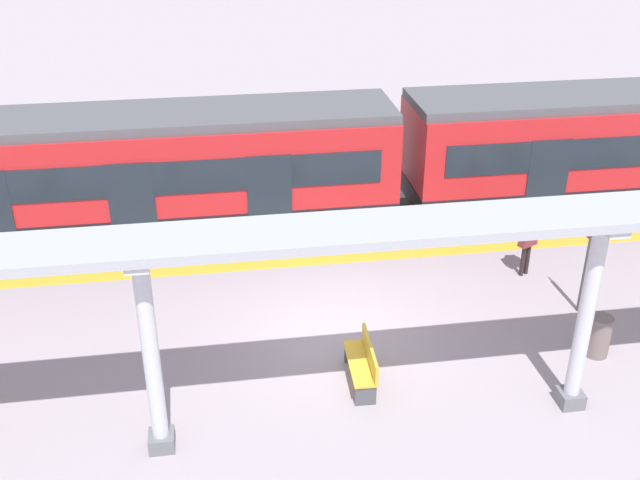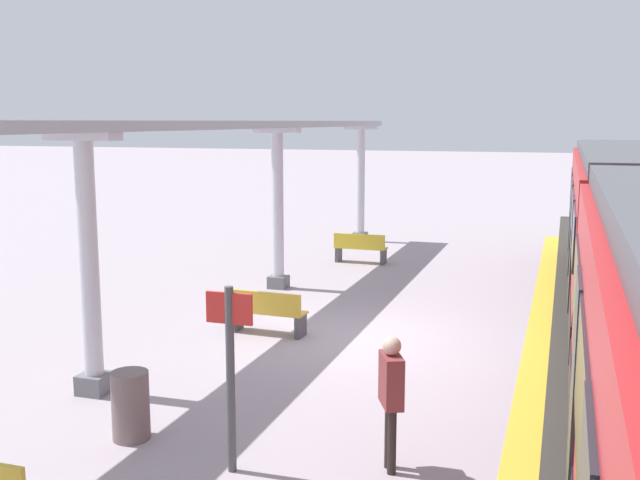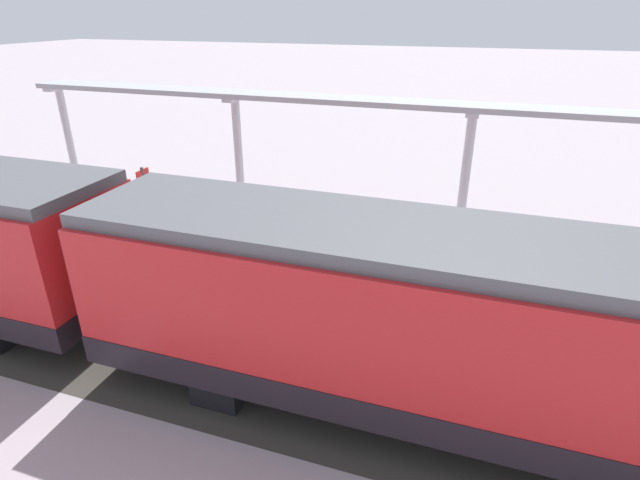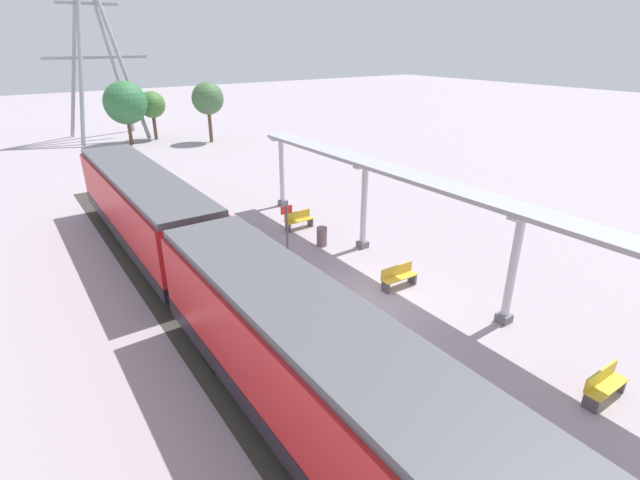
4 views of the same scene
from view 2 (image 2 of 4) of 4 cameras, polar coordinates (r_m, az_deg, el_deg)
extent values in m
plane|color=#A1949C|center=(13.97, 2.86, -7.64)|extent=(176.00, 176.00, 0.00)
cube|color=gold|center=(13.52, 16.23, -8.57)|extent=(0.45, 28.41, 0.01)
cube|color=red|center=(17.42, 23.10, 1.51)|extent=(2.60, 13.23, 2.60)
cube|color=black|center=(17.57, 22.89, -1.81)|extent=(2.63, 13.25, 0.55)
cube|color=#515156|center=(17.30, 23.39, 6.17)|extent=(2.39, 13.23, 0.24)
cube|color=#1E262D|center=(17.32, 18.84, 2.75)|extent=(0.03, 12.17, 0.84)
cube|color=#1E262D|center=(20.67, 18.70, 2.15)|extent=(0.04, 1.10, 2.00)
cube|color=#1E262D|center=(17.39, 18.72, 0.91)|extent=(0.04, 1.10, 2.00)
cube|color=#1E262D|center=(14.12, 18.76, -0.90)|extent=(0.04, 1.10, 2.00)
cube|color=black|center=(21.83, 21.97, -1.32)|extent=(2.21, 0.90, 0.64)
cube|color=#1E262D|center=(7.10, 18.95, -10.60)|extent=(0.04, 1.10, 2.00)
cube|color=slate|center=(25.21, 3.11, 0.27)|extent=(0.44, 0.44, 0.30)
cylinder|color=silver|center=(24.99, 3.15, 4.53)|extent=(0.28, 0.28, 3.46)
cube|color=silver|center=(24.91, 3.18, 8.63)|extent=(1.10, 0.36, 0.12)
cube|color=slate|center=(18.14, -3.22, -3.23)|extent=(0.44, 0.44, 0.30)
cylinder|color=silver|center=(17.83, -3.27, 2.68)|extent=(0.28, 0.28, 3.46)
cube|color=silver|center=(17.72, -3.33, 8.43)|extent=(1.10, 0.36, 0.12)
cube|color=slate|center=(11.78, -16.92, -10.51)|extent=(0.44, 0.44, 0.30)
cylinder|color=silver|center=(11.30, -17.36, -1.49)|extent=(0.28, 0.28, 3.46)
cube|color=silver|center=(11.12, -17.80, 7.61)|extent=(1.10, 0.36, 0.12)
cube|color=#A8AAB2|center=(14.48, -8.57, 8.75)|extent=(1.20, 23.03, 0.16)
cube|color=gold|center=(14.24, -4.02, -5.49)|extent=(1.52, 0.50, 0.04)
cube|color=gold|center=(14.02, -4.35, -4.80)|extent=(1.50, 0.12, 0.40)
cube|color=#4C4C51|center=(14.58, -6.42, -6.11)|extent=(0.11, 0.40, 0.42)
cube|color=#4C4C51|center=(14.04, -1.50, -6.65)|extent=(0.11, 0.40, 0.42)
cube|color=gold|center=(21.29, 3.17, -0.59)|extent=(1.50, 0.46, 0.04)
cube|color=gold|center=(21.07, 3.03, -0.08)|extent=(1.50, 0.08, 0.40)
cube|color=#4C4C51|center=(21.52, 1.44, -1.10)|extent=(0.10, 0.40, 0.42)
cube|color=#4C4C51|center=(21.16, 4.91, -1.30)|extent=(0.10, 0.40, 0.42)
cylinder|color=slate|center=(9.97, -14.37, -12.23)|extent=(0.48, 0.48, 0.89)
cylinder|color=#4C4C51|center=(8.67, -6.89, -10.68)|extent=(0.10, 0.10, 2.20)
cube|color=red|center=(8.42, -7.00, -5.23)|extent=(0.56, 0.04, 0.36)
cylinder|color=black|center=(8.84, 5.55, -15.13)|extent=(0.10, 0.10, 0.80)
cylinder|color=black|center=(8.99, 5.32, -14.71)|extent=(0.10, 0.10, 0.80)
cube|color=brown|center=(8.66, 5.51, -10.69)|extent=(0.39, 0.51, 0.60)
sphere|color=beige|center=(8.53, 5.55, -8.10)|extent=(0.22, 0.22, 0.22)
camera|label=1|loc=(23.31, -30.74, 20.79)|focal=42.45mm
camera|label=3|loc=(19.12, 46.01, 13.80)|focal=28.30mm
camera|label=4|loc=(25.18, 34.07, 18.41)|focal=26.18mm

